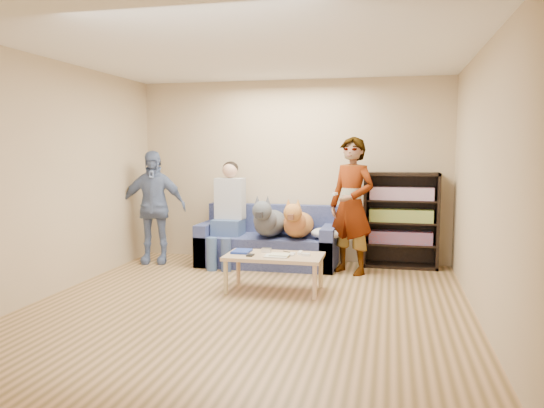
% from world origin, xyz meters
% --- Properties ---
extents(ground, '(5.00, 5.00, 0.00)m').
position_xyz_m(ground, '(0.00, 0.00, 0.00)').
color(ground, brown).
rests_on(ground, ground).
extents(ceiling, '(5.00, 5.00, 0.00)m').
position_xyz_m(ceiling, '(0.00, 0.00, 2.60)').
color(ceiling, white).
rests_on(ceiling, ground).
extents(wall_back, '(4.50, 0.00, 4.50)m').
position_xyz_m(wall_back, '(0.00, 2.50, 1.30)').
color(wall_back, tan).
rests_on(wall_back, ground).
extents(wall_front, '(4.50, 0.00, 4.50)m').
position_xyz_m(wall_front, '(0.00, -2.50, 1.30)').
color(wall_front, tan).
rests_on(wall_front, ground).
extents(wall_left, '(0.00, 5.00, 5.00)m').
position_xyz_m(wall_left, '(-2.25, 0.00, 1.30)').
color(wall_left, tan).
rests_on(wall_left, ground).
extents(wall_right, '(0.00, 5.00, 5.00)m').
position_xyz_m(wall_right, '(2.25, 0.00, 1.30)').
color(wall_right, tan).
rests_on(wall_right, ground).
extents(blanket, '(0.43, 0.36, 0.15)m').
position_xyz_m(blanket, '(0.59, 1.91, 0.50)').
color(blanket, silver).
rests_on(blanket, sofa).
extents(person_standing_right, '(0.77, 0.70, 1.77)m').
position_xyz_m(person_standing_right, '(0.92, 1.82, 0.89)').
color(person_standing_right, gray).
rests_on(person_standing_right, ground).
extents(person_standing_left, '(1.00, 0.58, 1.60)m').
position_xyz_m(person_standing_left, '(-1.88, 1.86, 0.80)').
color(person_standing_left, '#6D85AF').
rests_on(person_standing_left, ground).
extents(held_controller, '(0.06, 0.13, 0.03)m').
position_xyz_m(held_controller, '(0.72, 1.62, 1.05)').
color(held_controller, silver).
rests_on(held_controller, person_standing_right).
extents(notebook_blue, '(0.20, 0.26, 0.03)m').
position_xyz_m(notebook_blue, '(-0.27, 0.78, 0.43)').
color(notebook_blue, navy).
rests_on(notebook_blue, coffee_table).
extents(papers, '(0.26, 0.20, 0.02)m').
position_xyz_m(papers, '(0.18, 0.63, 0.43)').
color(papers, beige).
rests_on(papers, coffee_table).
extents(magazine, '(0.22, 0.17, 0.01)m').
position_xyz_m(magazine, '(0.21, 0.65, 0.44)').
color(magazine, beige).
rests_on(magazine, coffee_table).
extents(camera_silver, '(0.11, 0.06, 0.05)m').
position_xyz_m(camera_silver, '(0.01, 0.85, 0.45)').
color(camera_silver, '#BABABF').
rests_on(camera_silver, coffee_table).
extents(controller_a, '(0.04, 0.13, 0.03)m').
position_xyz_m(controller_a, '(0.41, 0.83, 0.43)').
color(controller_a, white).
rests_on(controller_a, coffee_table).
extents(controller_b, '(0.09, 0.06, 0.03)m').
position_xyz_m(controller_b, '(0.49, 0.75, 0.43)').
color(controller_b, white).
rests_on(controller_b, coffee_table).
extents(headphone_cup_a, '(0.07, 0.07, 0.02)m').
position_xyz_m(headphone_cup_a, '(0.33, 0.71, 0.43)').
color(headphone_cup_a, white).
rests_on(headphone_cup_a, coffee_table).
extents(headphone_cup_b, '(0.07, 0.07, 0.02)m').
position_xyz_m(headphone_cup_b, '(0.33, 0.79, 0.43)').
color(headphone_cup_b, white).
rests_on(headphone_cup_b, coffee_table).
extents(pen_orange, '(0.13, 0.06, 0.01)m').
position_xyz_m(pen_orange, '(0.11, 0.57, 0.42)').
color(pen_orange, orange).
rests_on(pen_orange, coffee_table).
extents(pen_black, '(0.13, 0.08, 0.01)m').
position_xyz_m(pen_black, '(0.25, 0.91, 0.42)').
color(pen_black, black).
rests_on(pen_black, coffee_table).
extents(wallet, '(0.07, 0.12, 0.02)m').
position_xyz_m(wallet, '(-0.12, 0.61, 0.43)').
color(wallet, black).
rests_on(wallet, coffee_table).
extents(sofa, '(1.90, 0.85, 0.82)m').
position_xyz_m(sofa, '(-0.25, 2.10, 0.28)').
color(sofa, '#515B93').
rests_on(sofa, ground).
extents(person_seated, '(0.40, 0.73, 1.47)m').
position_xyz_m(person_seated, '(-0.80, 1.97, 0.77)').
color(person_seated, '#3F5C8B').
rests_on(person_seated, sofa).
extents(dog_gray, '(0.41, 1.25, 0.60)m').
position_xyz_m(dog_gray, '(-0.20, 1.89, 0.64)').
color(dog_gray, '#494D52').
rests_on(dog_gray, sofa).
extents(dog_tan, '(0.39, 1.16, 0.57)m').
position_xyz_m(dog_tan, '(0.20, 1.90, 0.63)').
color(dog_tan, '#B57937').
rests_on(dog_tan, sofa).
extents(coffee_table, '(1.10, 0.60, 0.42)m').
position_xyz_m(coffee_table, '(0.13, 0.73, 0.37)').
color(coffee_table, tan).
rests_on(coffee_table, ground).
extents(bookshelf, '(1.00, 0.34, 1.30)m').
position_xyz_m(bookshelf, '(1.55, 2.33, 0.68)').
color(bookshelf, black).
rests_on(bookshelf, ground).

